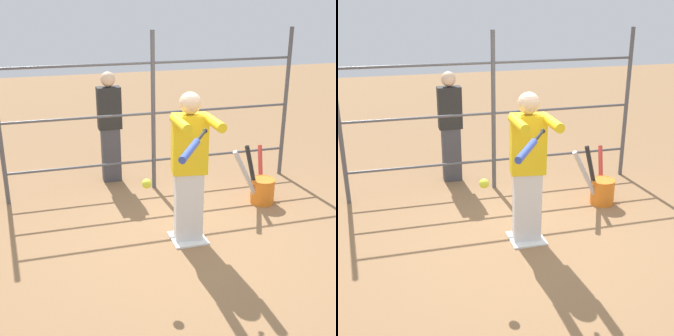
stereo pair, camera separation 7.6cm
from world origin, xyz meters
The scene contains 8 objects.
ground_plane centered at (0.00, 0.00, 0.00)m, with size 24.00×24.00×0.00m, color olive.
home_plate centered at (0.00, 0.00, 0.01)m, with size 0.40×0.40×0.02m.
fence_backstop centered at (0.00, -1.60, 1.13)m, with size 4.17×0.06×2.25m.
batter centered at (0.00, 0.02, 0.94)m, with size 0.44×0.63×1.74m.
baseball_bat_swinging centered at (0.28, 0.89, 1.43)m, with size 0.51×0.74×0.08m.
softball_in_flight centered at (0.61, 0.56, 1.00)m, with size 0.10×0.10×0.10m.
bat_bucket centered at (-1.27, -0.70, 0.22)m, with size 0.72×0.69×0.83m.
bystander_behind_fence centered at (0.55, -2.06, 0.86)m, with size 0.34×0.21×1.66m.
Camera 1 is at (1.55, 4.58, 2.72)m, focal length 50.00 mm.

